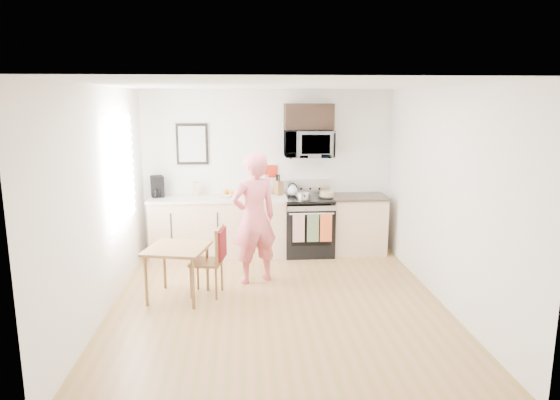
{
  "coord_description": "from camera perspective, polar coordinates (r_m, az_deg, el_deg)",
  "views": [
    {
      "loc": [
        -0.38,
        -5.7,
        2.44
      ],
      "look_at": [
        0.1,
        1.0,
        1.08
      ],
      "focal_mm": 32.0,
      "sensor_mm": 36.0,
      "label": 1
    }
  ],
  "objects": [
    {
      "name": "chair",
      "position": [
        6.32,
        -7.34,
        -5.87
      ],
      "size": [
        0.47,
        0.44,
        0.89
      ],
      "rotation": [
        0.0,
        0.0,
        -0.18
      ],
      "color": "brown",
      "rests_on": "floor"
    },
    {
      "name": "right_wall",
      "position": [
        6.28,
        18.24,
        0.37
      ],
      "size": [
        0.04,
        4.6,
        2.6
      ],
      "primitive_type": "cube",
      "color": "white",
      "rests_on": "floor"
    },
    {
      "name": "utensil_crock",
      "position": [
        8.0,
        -1.53,
        1.52
      ],
      "size": [
        0.11,
        0.11,
        0.32
      ],
      "color": "#B5210F",
      "rests_on": "countertop_left"
    },
    {
      "name": "range",
      "position": [
        8.0,
        3.29,
        -3.12
      ],
      "size": [
        0.76,
        0.7,
        1.16
      ],
      "color": "black",
      "rests_on": "floor"
    },
    {
      "name": "countertop_left",
      "position": [
        7.86,
        -7.09,
        0.17
      ],
      "size": [
        2.14,
        0.64,
        0.04
      ],
      "primitive_type": "cube",
      "color": "beige",
      "rests_on": "cabinet_left"
    },
    {
      "name": "milk_carton",
      "position": [
        7.98,
        -9.66,
        1.23
      ],
      "size": [
        0.1,
        0.1,
        0.22
      ],
      "primitive_type": "cube",
      "rotation": [
        0.0,
        0.0,
        0.12
      ],
      "color": "tan",
      "rests_on": "countertop_left"
    },
    {
      "name": "coffee_maker",
      "position": [
        8.05,
        -13.85,
        1.44
      ],
      "size": [
        0.24,
        0.3,
        0.33
      ],
      "rotation": [
        0.0,
        0.0,
        0.3
      ],
      "color": "black",
      "rests_on": "countertop_left"
    },
    {
      "name": "upper_cabinet",
      "position": [
        7.89,
        3.29,
        9.5
      ],
      "size": [
        0.76,
        0.35,
        0.4
      ],
      "primitive_type": "cube",
      "color": "black",
      "rests_on": "back_wall"
    },
    {
      "name": "microwave",
      "position": [
        7.87,
        3.3,
        6.43
      ],
      "size": [
        0.76,
        0.51,
        0.42
      ],
      "primitive_type": "imported",
      "color": "#B6B7BB",
      "rests_on": "back_wall"
    },
    {
      "name": "back_wall",
      "position": [
        8.09,
        -1.38,
        3.3
      ],
      "size": [
        4.0,
        0.04,
        2.6
      ],
      "primitive_type": "cube",
      "color": "white",
      "rests_on": "floor"
    },
    {
      "name": "kettle",
      "position": [
        7.98,
        1.44,
        1.11
      ],
      "size": [
        0.17,
        0.17,
        0.21
      ],
      "color": "white",
      "rests_on": "range"
    },
    {
      "name": "cabinet_right",
      "position": [
        8.16,
        8.85,
        -2.85
      ],
      "size": [
        0.84,
        0.6,
        0.9
      ],
      "primitive_type": "cube",
      "color": "tan",
      "rests_on": "floor"
    },
    {
      "name": "countertop_right",
      "position": [
        8.05,
        8.95,
        0.39
      ],
      "size": [
        0.88,
        0.64,
        0.04
      ],
      "primitive_type": "cube",
      "color": "black",
      "rests_on": "cabinet_right"
    },
    {
      "name": "wall_trivet",
      "position": [
        8.08,
        -1.02,
        3.29
      ],
      "size": [
        0.2,
        0.02,
        0.2
      ],
      "primitive_type": "cube",
      "color": "#B5210F",
      "rests_on": "back_wall"
    },
    {
      "name": "ceiling",
      "position": [
        5.71,
        -0.3,
        13.01
      ],
      "size": [
        4.0,
        4.6,
        0.04
      ],
      "primitive_type": "cube",
      "color": "white",
      "rests_on": "back_wall"
    },
    {
      "name": "pot",
      "position": [
        7.71,
        2.68,
        0.45
      ],
      "size": [
        0.2,
        0.35,
        0.1
      ],
      "rotation": [
        0.0,
        0.0,
        -0.03
      ],
      "color": "#B6B7BB",
      "rests_on": "range"
    },
    {
      "name": "person",
      "position": [
        6.67,
        -2.97,
        -2.09
      ],
      "size": [
        0.76,
        0.64,
        1.77
      ],
      "primitive_type": "imported",
      "rotation": [
        0.0,
        0.0,
        3.55
      ],
      "color": "#CF3945",
      "rests_on": "floor"
    },
    {
      "name": "knife_block",
      "position": [
        7.98,
        -0.24,
        1.39
      ],
      "size": [
        0.17,
        0.18,
        0.23
      ],
      "primitive_type": "cube",
      "rotation": [
        0.0,
        0.0,
        0.59
      ],
      "color": "brown",
      "rests_on": "countertop_left"
    },
    {
      "name": "front_wall",
      "position": [
        3.61,
        2.19,
        -7.03
      ],
      "size": [
        4.0,
        0.04,
        2.6
      ],
      "primitive_type": "cube",
      "color": "white",
      "rests_on": "floor"
    },
    {
      "name": "left_wall",
      "position": [
        6.03,
        -19.6,
        -0.15
      ],
      "size": [
        0.04,
        4.6,
        2.6
      ],
      "primitive_type": "cube",
      "color": "white",
      "rests_on": "floor"
    },
    {
      "name": "cabinet_left",
      "position": [
        7.96,
        -7.01,
        -3.15
      ],
      "size": [
        2.1,
        0.6,
        0.9
      ],
      "primitive_type": "cube",
      "color": "tan",
      "rests_on": "floor"
    },
    {
      "name": "cake",
      "position": [
        7.91,
        5.35,
        0.63
      ],
      "size": [
        0.27,
        0.27,
        0.09
      ],
      "color": "black",
      "rests_on": "range"
    },
    {
      "name": "bread_bag",
      "position": [
        7.62,
        -3.59,
        0.4
      ],
      "size": [
        0.27,
        0.14,
        0.1
      ],
      "primitive_type": "cube",
      "rotation": [
        0.0,
        0.0,
        -0.05
      ],
      "color": "tan",
      "rests_on": "countertop_left"
    },
    {
      "name": "window",
      "position": [
        6.75,
        -17.67,
        3.29
      ],
      "size": [
        0.06,
        1.4,
        1.5
      ],
      "color": "silver",
      "rests_on": "left_wall"
    },
    {
      "name": "dining_table",
      "position": [
        6.3,
        -11.69,
        -5.97
      ],
      "size": [
        0.74,
        0.74,
        0.66
      ],
      "rotation": [
        0.0,
        0.0,
        -0.22
      ],
      "color": "brown",
      "rests_on": "floor"
    },
    {
      "name": "wall_art",
      "position": [
        8.05,
        -10.0,
        6.32
      ],
      "size": [
        0.5,
        0.04,
        0.65
      ],
      "color": "black",
      "rests_on": "back_wall"
    },
    {
      "name": "fruit_bowl",
      "position": [
        7.88,
        -6.0,
        0.69
      ],
      "size": [
        0.29,
        0.29,
        0.11
      ],
      "color": "white",
      "rests_on": "countertop_left"
    },
    {
      "name": "floor",
      "position": [
        6.21,
        -0.27,
        -11.72
      ],
      "size": [
        4.6,
        4.6,
        0.0
      ],
      "primitive_type": "plane",
      "color": "olive",
      "rests_on": "ground"
    }
  ]
}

